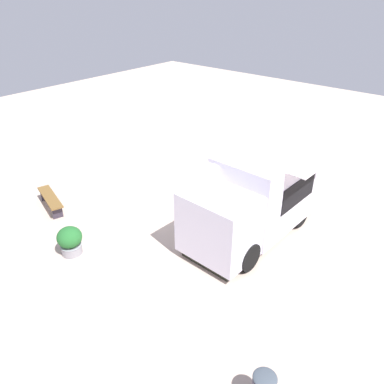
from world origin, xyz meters
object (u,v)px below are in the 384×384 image
Objects in this scene: planter_flowering_near at (70,240)px; plaza_bench at (50,199)px; food_truck at (257,197)px; person_customer at (219,168)px; planter_flowering_far at (282,167)px.

planter_flowering_near is 2.89m from plaza_bench.
food_truck is 5.69× the size of planter_flowering_near.
plaza_bench is at bearing 119.23° from food_truck.
person_customer is (2.39, 3.19, -0.91)m from food_truck.
planter_flowering_near is 0.47× the size of plaza_bench.
food_truck is at bearing -60.77° from plaza_bench.
planter_flowering_far is at bearing 16.69° from food_truck.
planter_flowering_far is 0.49× the size of plaza_bench.
planter_flowering_near is at bearing 164.66° from planter_flowering_far.
food_truck is at bearing -126.80° from person_customer.
planter_flowering_far reaches higher than planter_flowering_near.
food_truck is at bearing -163.31° from planter_flowering_far.
person_customer is at bearing 53.20° from food_truck.
plaza_bench is (-5.85, 2.99, 0.03)m from person_customer.
food_truck is 5.71m from planter_flowering_near.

